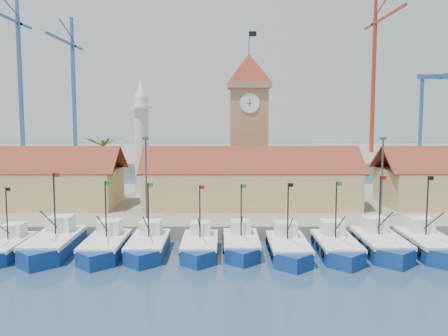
{
  "coord_description": "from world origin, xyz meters",
  "views": [
    {
      "loc": [
        -3.63,
        -42.44,
        12.93
      ],
      "look_at": [
        -3.4,
        18.0,
        6.51
      ],
      "focal_mm": 40.0,
      "sensor_mm": 36.0,
      "label": 1
    }
  ],
  "objects_px": {
    "boat_0": "(5,249)",
    "boat_5": "(241,246)",
    "minaret": "(142,138)",
    "clock_tower": "(249,122)"
  },
  "relations": [
    {
      "from": "boat_0",
      "to": "minaret",
      "type": "distance_m",
      "value": 28.59
    },
    {
      "from": "boat_0",
      "to": "boat_5",
      "type": "bearing_deg",
      "value": 2.85
    },
    {
      "from": "boat_0",
      "to": "boat_5",
      "type": "xyz_separation_m",
      "value": [
        21.77,
        1.08,
        0.01
      ]
    },
    {
      "from": "boat_5",
      "to": "minaret",
      "type": "xyz_separation_m",
      "value": [
        -13.18,
        24.64,
        9.02
      ]
    },
    {
      "from": "minaret",
      "to": "boat_5",
      "type": "bearing_deg",
      "value": -61.86
    },
    {
      "from": "boat_0",
      "to": "boat_5",
      "type": "distance_m",
      "value": 21.8
    },
    {
      "from": "boat_0",
      "to": "minaret",
      "type": "height_order",
      "value": "minaret"
    },
    {
      "from": "clock_tower",
      "to": "boat_5",
      "type": "bearing_deg",
      "value": -94.6
    },
    {
      "from": "clock_tower",
      "to": "minaret",
      "type": "height_order",
      "value": "clock_tower"
    },
    {
      "from": "boat_0",
      "to": "minaret",
      "type": "relative_size",
      "value": 0.54
    }
  ]
}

